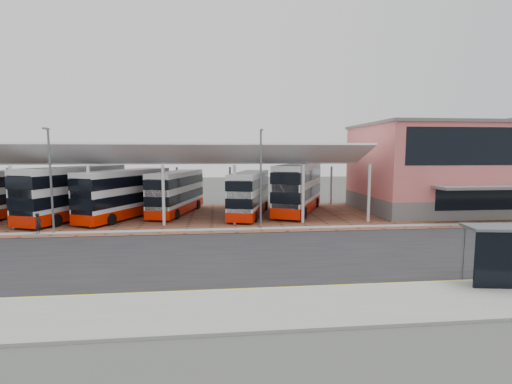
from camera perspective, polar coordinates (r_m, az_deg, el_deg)
ground at (r=23.99m, az=-2.27°, el=-9.02°), size 140.00×140.00×0.00m
road at (r=23.03m, az=-2.11°, el=-9.65°), size 120.00×14.00×0.02m
forecourt at (r=36.81m, az=-0.50°, el=-3.62°), size 72.00×16.00×0.06m
sidewalk at (r=15.49m, az=0.04°, el=-17.49°), size 120.00×4.00×0.14m
north_kerb at (r=29.99m, az=-3.06°, el=-5.80°), size 120.00×0.80×0.14m
yellow_line_near at (r=17.34m, az=-0.69°, el=-14.99°), size 120.00×0.12×0.01m
yellow_line_far at (r=17.62m, az=-0.78°, el=-14.64°), size 120.00×0.12×0.01m
canopy at (r=37.32m, az=-13.03°, el=5.26°), size 37.00×11.63×7.07m
terminal at (r=44.43m, az=27.47°, el=3.38°), size 18.40×14.40×9.25m
lamp_west at (r=31.98m, az=-29.06°, el=1.94°), size 0.16×0.90×8.07m
lamp_east at (r=29.65m, az=0.75°, el=2.44°), size 0.16×0.90×8.07m
bus_0 at (r=42.60m, az=-34.29°, el=-0.29°), size 5.30×11.18×4.50m
bus_1 at (r=38.69m, az=-26.11°, el=-0.11°), size 6.89×11.98×4.87m
bus_2 at (r=37.29m, az=-19.38°, el=-0.29°), size 7.12×11.02×4.54m
bus_3 at (r=38.58m, az=-12.08°, el=-0.07°), size 4.91×10.64×4.27m
bus_4 at (r=36.52m, az=-0.99°, el=-0.29°), size 5.05×10.61×4.26m
bus_5 at (r=38.79m, az=6.56°, el=0.57°), size 7.46×12.16×4.98m
pedestrian at (r=32.63m, az=-30.47°, el=-4.23°), size 0.48×0.65×1.63m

